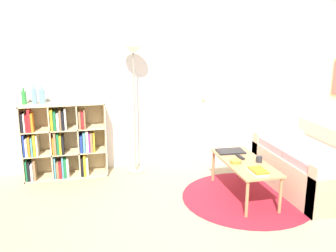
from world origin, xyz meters
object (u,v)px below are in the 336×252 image
object	(u,v)px
bookshelf	(61,141)
floor_lamp	(134,65)
coffee_table	(244,165)
bottle_left	(24,98)
bottle_middle	(34,96)
cup	(259,159)
laptop	(230,151)
bottle_right	(42,96)
bowl	(235,161)
couch	(314,168)

from	to	relation	value
bookshelf	floor_lamp	distance (m)	1.45
coffee_table	bottle_left	bearing A→B (deg)	155.18
bottle_middle	cup	bearing A→B (deg)	-25.12
floor_lamp	bottle_left	world-z (taller)	floor_lamp
coffee_table	laptop	xyz separation A→B (m)	(-0.03, 0.37, 0.06)
floor_lamp	coffee_table	xyz separation A→B (m)	(1.17, -1.11, -1.13)
laptop	bottle_right	world-z (taller)	bottle_right
coffee_table	bowl	world-z (taller)	bowl
bottle_left	bottle_right	size ratio (longest dim) A/B	0.93
floor_lamp	bowl	distance (m)	1.88
floor_lamp	bottle_left	bearing A→B (deg)	176.18
coffee_table	bowl	bearing A→B (deg)	-166.54
bottle_middle	couch	bearing A→B (deg)	-19.08
bowl	bottle_right	world-z (taller)	bottle_right
cup	coffee_table	bearing A→B (deg)	156.20
cup	bottle_right	world-z (taller)	bottle_right
floor_lamp	bowl	xyz separation A→B (m)	(1.04, -1.15, -1.07)
coffee_table	cup	xyz separation A→B (m)	(0.16, -0.07, 0.08)
bookshelf	floor_lamp	xyz separation A→B (m)	(1.01, -0.07, 1.03)
bookshelf	coffee_table	world-z (taller)	bookshelf
couch	bottle_right	bearing A→B (deg)	159.88
bookshelf	bowl	size ratio (longest dim) A/B	8.32
couch	coffee_table	world-z (taller)	couch
bookshelf	bottle_left	size ratio (longest dim) A/B	5.18
laptop	bowl	size ratio (longest dim) A/B	2.71
bookshelf	laptop	distance (m)	2.30
coffee_table	bottle_left	world-z (taller)	bottle_left
bookshelf	bottle_right	distance (m)	0.66
bottle_middle	floor_lamp	bearing A→B (deg)	-2.37
floor_lamp	bottle_left	size ratio (longest dim) A/B	8.30
couch	bottle_left	distance (m)	3.87
bottle_right	bookshelf	bearing A→B (deg)	-5.31
laptop	bottle_left	bearing A→B (deg)	161.98
bottle_middle	bottle_right	bearing A→B (deg)	19.75
bottle_left	bottle_middle	bearing A→B (deg)	-17.48
bowl	bottle_middle	world-z (taller)	bottle_middle
bowl	bottle_right	size ratio (longest dim) A/B	0.58
couch	bottle_left	size ratio (longest dim) A/B	7.00
cup	bottle_left	size ratio (longest dim) A/B	0.35
bowl	coffee_table	bearing A→B (deg)	13.46
bottle_left	bottle_right	xyz separation A→B (m)	(0.23, -0.01, 0.01)
bottle_left	bowl	bearing A→B (deg)	-26.57
coffee_table	bottle_right	bearing A→B (deg)	153.25
coffee_table	cup	size ratio (longest dim) A/B	15.09
coffee_table	bottle_middle	world-z (taller)	bottle_middle
cup	bottle_left	xyz separation A→B (m)	(-2.77, 1.28, 0.65)
bookshelf	bottle_right	world-z (taller)	bottle_right
couch	bottle_middle	bearing A→B (deg)	160.92
couch	coffee_table	bearing A→B (deg)	178.71
bowl	couch	bearing A→B (deg)	0.55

